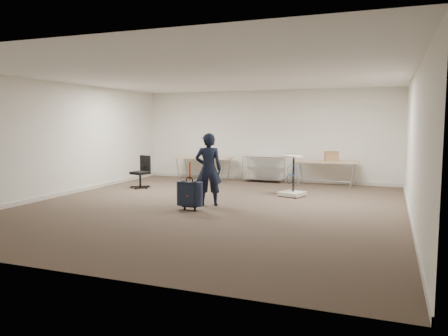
% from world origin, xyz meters
% --- Properties ---
extents(ground, '(9.00, 9.00, 0.00)m').
position_xyz_m(ground, '(0.00, 0.00, 0.00)').
color(ground, '#48382C').
rests_on(ground, ground).
extents(room_shell, '(8.00, 9.00, 9.00)m').
position_xyz_m(room_shell, '(0.00, 1.38, 0.05)').
color(room_shell, silver).
rests_on(room_shell, ground).
extents(folding_table_left, '(1.80, 0.75, 0.73)m').
position_xyz_m(folding_table_left, '(-1.90, 3.95, 0.68)').
color(folding_table_left, tan).
rests_on(folding_table_left, ground).
extents(folding_table_right, '(1.80, 0.75, 0.73)m').
position_xyz_m(folding_table_right, '(1.90, 3.95, 0.68)').
color(folding_table_right, tan).
rests_on(folding_table_right, ground).
extents(wire_shelf, '(1.22, 0.47, 0.80)m').
position_xyz_m(wire_shelf, '(0.00, 4.20, 0.44)').
color(wire_shelf, silver).
rests_on(wire_shelf, ground).
extents(person, '(0.68, 0.55, 1.59)m').
position_xyz_m(person, '(-0.10, 0.10, 0.80)').
color(person, black).
rests_on(person, ground).
extents(suitcase, '(0.37, 0.22, 1.00)m').
position_xyz_m(suitcase, '(-0.27, -0.53, 0.34)').
color(suitcase, '#15202F').
rests_on(suitcase, ground).
extents(office_chair, '(0.55, 0.55, 0.90)m').
position_xyz_m(office_chair, '(-2.85, 1.79, 0.27)').
color(office_chair, black).
rests_on(office_chair, ground).
extents(equipment_cart, '(0.69, 0.69, 1.01)m').
position_xyz_m(equipment_cart, '(1.37, 1.93, 0.26)').
color(equipment_cart, beige).
rests_on(equipment_cart, ground).
extents(cardboard_box, '(0.43, 0.37, 0.27)m').
position_xyz_m(cardboard_box, '(2.05, 3.96, 0.87)').
color(cardboard_box, olive).
rests_on(cardboard_box, folding_table_right).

